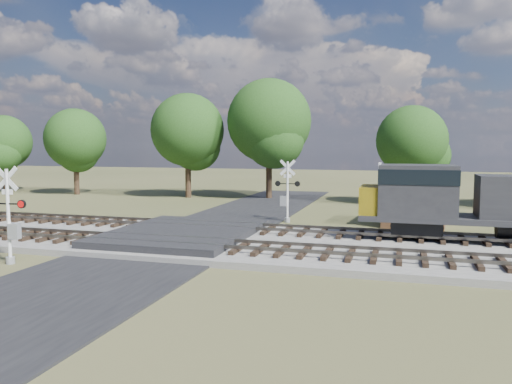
% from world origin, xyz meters
% --- Properties ---
extents(ground, '(160.00, 160.00, 0.00)m').
position_xyz_m(ground, '(0.00, 0.00, 0.00)').
color(ground, '#3D4324').
rests_on(ground, ground).
extents(ballast_bed, '(140.00, 10.00, 0.30)m').
position_xyz_m(ballast_bed, '(10.00, 0.50, 0.15)').
color(ballast_bed, gray).
rests_on(ballast_bed, ground).
extents(road, '(7.00, 60.00, 0.08)m').
position_xyz_m(road, '(0.00, 0.00, 0.04)').
color(road, black).
rests_on(road, ground).
extents(crossing_panel, '(7.00, 9.00, 0.62)m').
position_xyz_m(crossing_panel, '(0.00, 0.50, 0.32)').
color(crossing_panel, '#262628').
rests_on(crossing_panel, ground).
extents(track_near, '(140.00, 2.60, 0.33)m').
position_xyz_m(track_near, '(3.12, -2.00, 0.41)').
color(track_near, black).
rests_on(track_near, ballast_bed).
extents(track_far, '(140.00, 2.60, 0.33)m').
position_xyz_m(track_far, '(3.12, 3.00, 0.41)').
color(track_far, black).
rests_on(track_far, ballast_bed).
extents(crossing_signal_near, '(1.68, 0.38, 4.18)m').
position_xyz_m(crossing_signal_near, '(-4.84, -6.20, 1.74)').
color(crossing_signal_near, silver).
rests_on(crossing_signal_near, ground).
extents(crossing_signal_far, '(1.66, 0.36, 4.12)m').
position_xyz_m(crossing_signal_far, '(3.77, 8.43, 1.72)').
color(crossing_signal_far, silver).
rests_on(crossing_signal_far, ground).
extents(equipment_shed, '(4.43, 4.43, 2.73)m').
position_xyz_m(equipment_shed, '(11.86, 9.28, 1.38)').
color(equipment_shed, '#4D3321').
rests_on(equipment_shed, ground).
extents(treeline, '(81.41, 10.71, 11.29)m').
position_xyz_m(treeline, '(9.08, 20.81, 6.46)').
color(treeline, black).
rests_on(treeline, ground).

